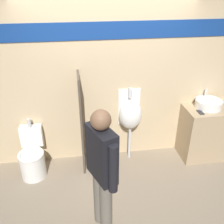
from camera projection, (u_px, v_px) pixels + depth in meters
ground_plane at (114, 176)px, 3.92m from camera, size 16.00×16.00×0.00m
display_wall at (108, 81)px, 3.79m from camera, size 4.22×0.07×2.70m
sink_counter at (207, 132)px, 4.19m from camera, size 0.84×0.52×0.91m
sink_basin at (208, 104)px, 3.98m from camera, size 0.41×0.41×0.26m
cell_phone at (200, 112)px, 3.85m from camera, size 0.07×0.14×0.01m
divider_near_counter at (81, 124)px, 3.79m from camera, size 0.03×0.45×1.58m
urinal_near_counter at (130, 114)px, 3.95m from camera, size 0.37×0.28×1.26m
toilet at (32, 158)px, 3.84m from camera, size 0.39×0.56×0.88m
person_in_vest at (102, 169)px, 2.74m from camera, size 0.32×0.53×1.62m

